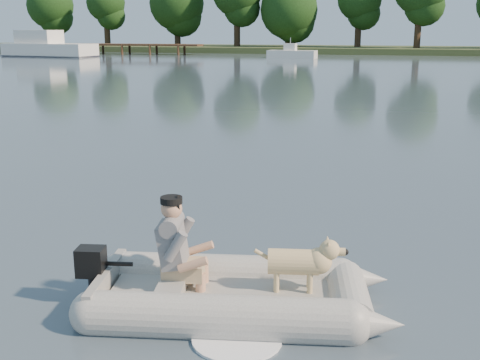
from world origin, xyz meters
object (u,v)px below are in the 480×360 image
(dinghy, at_px, (236,261))
(cabin_cruiser, at_px, (49,43))
(motorboat, at_px, (292,48))
(dock, at_px, (117,49))
(man, at_px, (174,241))
(dog, at_px, (293,266))

(dinghy, height_order, cabin_cruiser, cabin_cruiser)
(motorboat, bearing_deg, dock, 173.28)
(motorboat, bearing_deg, dinghy, -76.52)
(man, distance_m, motorboat, 49.27)
(dock, distance_m, cabin_cruiser, 7.64)
(cabin_cruiser, distance_m, motorboat, 22.56)
(man, bearing_deg, cabin_cruiser, 112.99)
(dock, relative_size, man, 19.24)
(dock, xyz_separation_m, cabin_cruiser, (-3.58, -6.71, 0.69))
(dock, height_order, man, man)
(man, height_order, motorboat, motorboat)
(dinghy, distance_m, cabin_cruiser, 54.71)
(dock, distance_m, motorboat, 19.13)
(dock, bearing_deg, cabin_cruiser, -118.12)
(man, bearing_deg, dog, 0.00)
(dock, bearing_deg, dinghy, -63.14)
(dinghy, relative_size, dog, 5.11)
(dock, distance_m, dinghy, 58.72)
(dinghy, height_order, man, man)
(cabin_cruiser, bearing_deg, dock, 69.26)
(dinghy, xyz_separation_m, motorboat, (-7.76, 48.68, 0.35))
(dog, xyz_separation_m, motorboat, (-8.31, 48.54, 0.41))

